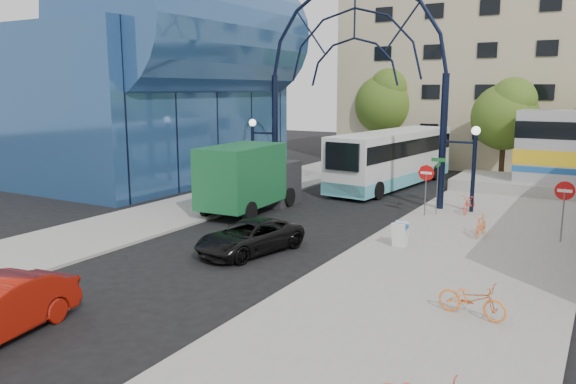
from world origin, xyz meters
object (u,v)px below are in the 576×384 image
Objects in this scene: stop_sign at (426,178)px; bike_near_b at (481,225)px; do_not_enter_sign at (564,197)px; street_name_sign at (438,174)px; green_truck at (251,178)px; tree_north_a at (507,113)px; bike_near_a at (469,204)px; city_bus at (393,158)px; tree_north_b at (387,101)px; sandwich_board at (400,232)px; bike_far_a at (472,299)px; black_suv at (249,237)px; gateway_arch at (354,45)px.

bike_near_b is (3.19, -2.71, -1.42)m from stop_sign.
street_name_sign reaches higher than do_not_enter_sign.
tree_north_a is at bearing 57.52° from green_truck.
stop_sign is 2.82m from bike_near_a.
bike_near_a is (6.28, -6.26, -1.27)m from city_bus.
tree_north_b is 4.58× the size of bike_near_a.
bike_far_a reaches higher than sandwich_board.
bike_near_b is (-3.01, -0.71, -1.40)m from do_not_enter_sign.
bike_near_a reaches higher than bike_near_b.
green_truck is at bearing -175.84° from do_not_enter_sign.
black_suv is 2.58× the size of bike_near_a.
bike_near_b is at bearing -30.51° from gateway_arch.
green_truck is (-3.66, -11.00, -0.11)m from city_bus.
do_not_enter_sign is at bearing -17.88° from stop_sign.
black_suv reaches higher than bike_near_b.
stop_sign is at bearing -54.57° from city_bus.
bike_near_a is at bearing 140.26° from do_not_enter_sign.
stop_sign reaches higher than sandwich_board.
do_not_enter_sign is 6.36m from street_name_sign.
stop_sign is at bearing -131.98° from bike_near_a.
gateway_arch is 9.07× the size of bike_near_b.
do_not_enter_sign is 0.55× the size of black_suv.
stop_sign reaches higher than bike_near_b.
do_not_enter_sign is at bearing 17.21° from bike_near_b.
gateway_arch is 1.04× the size of city_bus.
tree_north_a reaches higher than street_name_sign.
street_name_sign is 13.07m from bike_far_a.
green_truck is at bearing -159.58° from stop_sign.
stop_sign is 20.18m from tree_north_b.
bike_far_a is (4.75, -11.63, -1.37)m from stop_sign.
street_name_sign is at bearing -137.12° from bike_near_a.
black_suv is at bearing -114.47° from street_name_sign.
sandwich_board is at bearing -21.55° from green_truck.
city_bus is at bearing 34.57° from bike_far_a.
tree_north_b is (-9.48, 23.95, 4.52)m from sandwich_board.
city_bus is at bearing -134.39° from tree_north_a.
street_name_sign is (5.20, -1.40, -6.43)m from gateway_arch.
bike_far_a is (3.43, -25.55, -3.99)m from tree_north_a.
do_not_enter_sign is at bearing -35.59° from bike_near_a.
green_truck reaches higher than stop_sign.
sandwich_board is at bearing -86.54° from street_name_sign.
gateway_arch is 8.97m from city_bus.
stop_sign is at bearing 17.19° from green_truck.
tree_north_a is at bearing 84.58° from stop_sign.
black_suv is at bearing -86.43° from gateway_arch.
street_name_sign is at bearing -62.35° from tree_north_b.
tree_north_b is at bearing 126.74° from do_not_enter_sign.
sandwich_board is 0.08× the size of city_bus.
do_not_enter_sign is 12.68m from black_suv.
street_name_sign is 19.81m from tree_north_b.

